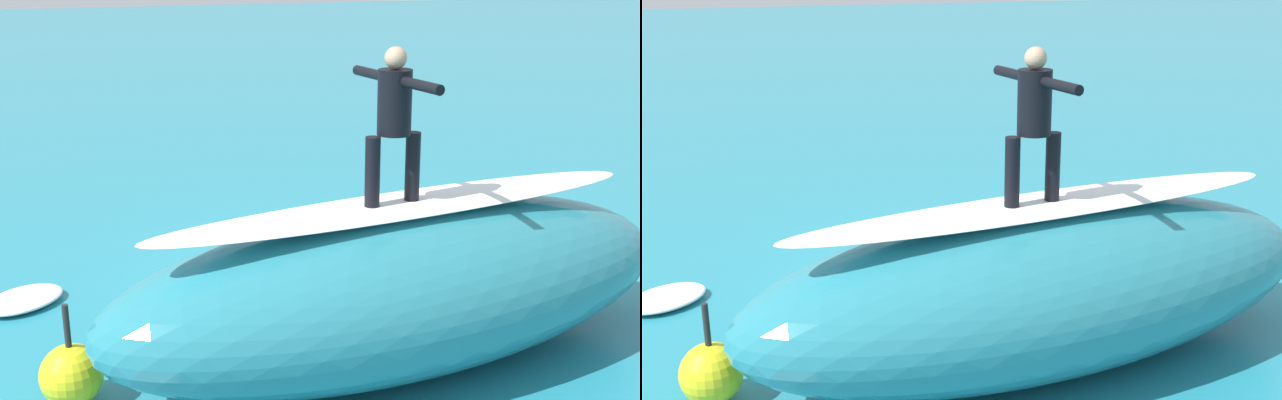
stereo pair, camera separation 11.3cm
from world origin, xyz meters
TOP-DOWN VIEW (x-y plane):
  - ground_plane at (0.00, 0.00)m, footprint 120.00×120.00m
  - wave_crest at (0.21, 2.54)m, footprint 6.68×2.98m
  - wave_foam_lip at (0.21, 2.54)m, footprint 5.58×1.32m
  - surfboard_riding at (0.39, 2.56)m, footprint 2.20×0.75m
  - surfer_riding at (0.39, 2.56)m, footprint 0.61×1.46m
  - surfboard_paddling at (0.50, -1.04)m, footprint 0.78×2.20m
  - surfer_paddling at (0.48, -0.90)m, footprint 0.52×1.80m
  - buoy_marker at (3.55, 2.17)m, footprint 0.60×0.60m
  - foam_patch_near at (3.90, -0.42)m, footprint 1.28×1.20m
  - foam_patch_mid at (-0.74, 0.60)m, footprint 0.98×1.01m

SIDE VIEW (x-z plane):
  - ground_plane at x=0.00m, z-range 0.00..0.00m
  - surfboard_paddling at x=0.50m, z-range 0.00..0.07m
  - foam_patch_near at x=3.90m, z-range 0.00..0.14m
  - foam_patch_mid at x=-0.74m, z-range 0.00..0.16m
  - surfer_paddling at x=0.48m, z-range 0.05..0.37m
  - buoy_marker at x=3.55m, z-range -0.21..0.82m
  - wave_crest at x=0.21m, z-range 0.00..1.69m
  - surfboard_riding at x=0.39m, z-range 1.69..1.76m
  - wave_foam_lip at x=0.21m, z-range 1.69..1.77m
  - surfer_riding at x=0.39m, z-range 1.89..3.43m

